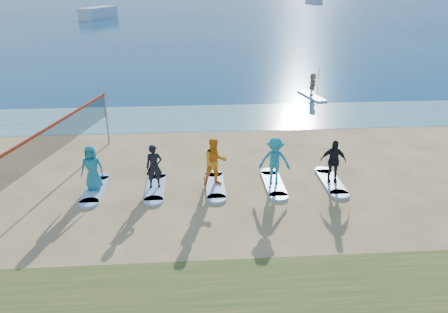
{
  "coord_description": "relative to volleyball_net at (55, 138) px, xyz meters",
  "views": [
    {
      "loc": [
        -2.03,
        -13.3,
        7.48
      ],
      "look_at": [
        -0.91,
        2.0,
        1.1
      ],
      "focal_mm": 35.0,
      "sensor_mm": 36.0,
      "label": 1
    }
  ],
  "objects": [
    {
      "name": "student_3",
      "position": [
        8.16,
        -0.65,
        -0.89
      ],
      "size": [
        1.28,
        0.86,
        1.84
      ],
      "primitive_type": "imported",
      "rotation": [
        0.0,
        0.0,
        -0.15
      ],
      "color": "teal",
      "rests_on": "surfboard_3"
    },
    {
      "name": "student_2",
      "position": [
        5.89,
        -0.65,
        -0.88
      ],
      "size": [
        1.04,
        0.89,
        1.87
      ],
      "primitive_type": "imported",
      "rotation": [
        0.0,
        0.0,
        0.22
      ],
      "color": "orange",
      "rests_on": "surfboard_2"
    },
    {
      "name": "paddleboard",
      "position": [
        13.03,
        12.24,
        -1.84
      ],
      "size": [
        1.3,
        3.08,
        0.12
      ],
      "primitive_type": "cube",
      "rotation": [
        0.0,
        0.0,
        0.21
      ],
      "color": "silver",
      "rests_on": "ground"
    },
    {
      "name": "student_1",
      "position": [
        3.63,
        -0.65,
        -0.98
      ],
      "size": [
        0.66,
        0.49,
        1.67
      ],
      "primitive_type": "imported",
      "rotation": [
        0.0,
        0.0,
        0.16
      ],
      "color": "black",
      "rests_on": "surfboard_1"
    },
    {
      "name": "student_4",
      "position": [
        10.42,
        -0.65,
        -0.97
      ],
      "size": [
        1.04,
        0.59,
        1.68
      ],
      "primitive_type": "imported",
      "rotation": [
        0.0,
        0.0,
        -0.19
      ],
      "color": "black",
      "rests_on": "surfboard_4"
    },
    {
      "name": "surfboard_3",
      "position": [
        8.16,
        -0.65,
        -1.86
      ],
      "size": [
        0.7,
        2.2,
        0.09
      ],
      "primitive_type": "cube",
      "color": "#9EC8F6",
      "rests_on": "ground"
    },
    {
      "name": "shallow_water",
      "position": [
        7.17,
        8.2,
        -1.9
      ],
      "size": [
        600.0,
        600.0,
        0.0
      ],
      "primitive_type": "plane",
      "color": "teal",
      "rests_on": "ground"
    },
    {
      "name": "ground",
      "position": [
        7.17,
        -2.3,
        -1.9
      ],
      "size": [
        600.0,
        600.0,
        0.0
      ],
      "primitive_type": "plane",
      "color": "tan",
      "rests_on": "ground"
    },
    {
      "name": "surfboard_4",
      "position": [
        10.42,
        -0.65,
        -1.86
      ],
      "size": [
        0.7,
        2.2,
        0.09
      ],
      "primitive_type": "cube",
      "color": "#9EC8F6",
      "rests_on": "ground"
    },
    {
      "name": "paddleboarder",
      "position": [
        13.03,
        12.24,
        -1.05
      ],
      "size": [
        0.81,
        1.43,
        1.47
      ],
      "primitive_type": "imported",
      "rotation": [
        0.0,
        0.0,
        1.28
      ],
      "color": "tan",
      "rests_on": "paddleboard"
    },
    {
      "name": "surfboard_1",
      "position": [
        3.63,
        -0.65,
        -1.86
      ],
      "size": [
        0.7,
        2.2,
        0.09
      ],
      "primitive_type": "cube",
      "color": "#9EC8F6",
      "rests_on": "ground"
    },
    {
      "name": "student_0",
      "position": [
        1.37,
        -0.65,
        -0.96
      ],
      "size": [
        0.88,
        0.61,
        1.71
      ],
      "primitive_type": "imported",
      "rotation": [
        0.0,
        0.0,
        -0.09
      ],
      "color": "teal",
      "rests_on": "surfboard_0"
    },
    {
      "name": "boat_offshore_a",
      "position": [
        -12.03,
        71.29,
        -1.9
      ],
      "size": [
        5.96,
        9.46,
        2.04
      ],
      "primitive_type": "cube",
      "rotation": [
        0.0,
        0.0,
        -0.38
      ],
      "color": "silver",
      "rests_on": "ground"
    },
    {
      "name": "surfboard_2",
      "position": [
        5.89,
        -0.65,
        -1.86
      ],
      "size": [
        0.7,
        2.2,
        0.09
      ],
      "primitive_type": "cube",
      "color": "#9EC8F6",
      "rests_on": "ground"
    },
    {
      "name": "volleyball_net",
      "position": [
        0.0,
        0.0,
        0.0
      ],
      "size": [
        2.2,
        8.84,
        2.5
      ],
      "rotation": [
        0.0,
        0.0,
        -0.24
      ],
      "color": "gray",
      "rests_on": "ground"
    },
    {
      "name": "surfboard_0",
      "position": [
        1.37,
        -0.65,
        -1.86
      ],
      "size": [
        0.7,
        2.2,
        0.09
      ],
      "primitive_type": "cube",
      "color": "#9EC8F6",
      "rests_on": "ground"
    },
    {
      "name": "boat_offshore_b",
      "position": [
        40.2,
        113.54,
        -1.9
      ],
      "size": [
        3.52,
        6.88,
        1.5
      ],
      "primitive_type": "cube",
      "rotation": [
        0.0,
        0.0,
        0.2
      ],
      "color": "silver",
      "rests_on": "ground"
    }
  ]
}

